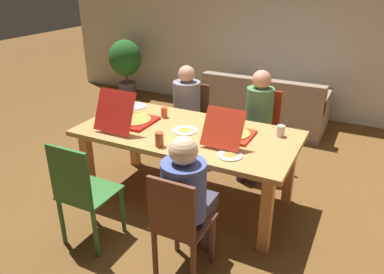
{
  "coord_description": "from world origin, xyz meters",
  "views": [
    {
      "loc": [
        1.53,
        -2.96,
        2.21
      ],
      "look_at": [
        0.0,
        0.1,
        0.67
      ],
      "focal_mm": 35.08,
      "sensor_mm": 36.0,
      "label": 1
    }
  ],
  "objects_px": {
    "potted_plant": "(125,62)",
    "drinking_glass_2": "(164,112)",
    "person_1": "(185,106)",
    "person_2": "(257,116)",
    "chair_1": "(190,116)",
    "plate_2": "(230,155)",
    "plate_1": "(185,130)",
    "couch": "(265,108)",
    "drinking_glass_0": "(281,131)",
    "chair_2": "(260,127)",
    "pizza_box_0": "(231,133)",
    "chair_3": "(81,191)",
    "person_0": "(188,192)",
    "plate_0": "(135,106)",
    "dining_table": "(187,140)",
    "pizza_box_1": "(130,119)",
    "drinking_glass_1": "(159,139)",
    "chair_0": "(179,225)"
  },
  "relations": [
    {
      "from": "plate_1",
      "to": "couch",
      "type": "xyz_separation_m",
      "value": [
        0.14,
        2.35,
        -0.5
      ]
    },
    {
      "from": "chair_1",
      "to": "chair_3",
      "type": "relative_size",
      "value": 0.94
    },
    {
      "from": "chair_3",
      "to": "pizza_box_0",
      "type": "xyz_separation_m",
      "value": [
        0.9,
        1.05,
        0.29
      ]
    },
    {
      "from": "person_0",
      "to": "person_1",
      "type": "height_order",
      "value": "person_1"
    },
    {
      "from": "chair_1",
      "to": "drinking_glass_0",
      "type": "height_order",
      "value": "chair_1"
    },
    {
      "from": "dining_table",
      "to": "chair_3",
      "type": "relative_size",
      "value": 2.17
    },
    {
      "from": "chair_1",
      "to": "pizza_box_0",
      "type": "bearing_deg",
      "value": -46.25
    },
    {
      "from": "chair_3",
      "to": "plate_2",
      "type": "relative_size",
      "value": 4.52
    },
    {
      "from": "chair_1",
      "to": "chair_3",
      "type": "height_order",
      "value": "chair_3"
    },
    {
      "from": "plate_1",
      "to": "drinking_glass_2",
      "type": "xyz_separation_m",
      "value": [
        -0.37,
        0.24,
        0.04
      ]
    },
    {
      "from": "pizza_box_1",
      "to": "drinking_glass_1",
      "type": "relative_size",
      "value": 4.47
    },
    {
      "from": "chair_1",
      "to": "pizza_box_1",
      "type": "xyz_separation_m",
      "value": [
        -0.13,
        -1.08,
        0.31
      ]
    },
    {
      "from": "drinking_glass_0",
      "to": "drinking_glass_2",
      "type": "relative_size",
      "value": 0.97
    },
    {
      "from": "person_0",
      "to": "plate_2",
      "type": "distance_m",
      "value": 0.56
    },
    {
      "from": "chair_3",
      "to": "drinking_glass_0",
      "type": "xyz_separation_m",
      "value": [
        1.3,
        1.29,
        0.29
      ]
    },
    {
      "from": "plate_2",
      "to": "drinking_glass_1",
      "type": "bearing_deg",
      "value": -171.23
    },
    {
      "from": "dining_table",
      "to": "plate_2",
      "type": "xyz_separation_m",
      "value": [
        0.56,
        -0.31,
        0.11
      ]
    },
    {
      "from": "chair_2",
      "to": "chair_3",
      "type": "relative_size",
      "value": 0.98
    },
    {
      "from": "person_1",
      "to": "person_2",
      "type": "bearing_deg",
      "value": 0.34
    },
    {
      "from": "person_1",
      "to": "pizza_box_1",
      "type": "xyz_separation_m",
      "value": [
        -0.13,
        -0.93,
        0.13
      ]
    },
    {
      "from": "plate_1",
      "to": "drinking_glass_0",
      "type": "distance_m",
      "value": 0.9
    },
    {
      "from": "couch",
      "to": "plate_2",
      "type": "bearing_deg",
      "value": -80.6
    },
    {
      "from": "chair_1",
      "to": "plate_1",
      "type": "bearing_deg",
      "value": -65.84
    },
    {
      "from": "chair_3",
      "to": "plate_2",
      "type": "height_order",
      "value": "chair_3"
    },
    {
      "from": "plate_0",
      "to": "plate_2",
      "type": "bearing_deg",
      "value": -25.3
    },
    {
      "from": "person_2",
      "to": "chair_0",
      "type": "bearing_deg",
      "value": -90.0
    },
    {
      "from": "chair_2",
      "to": "pizza_box_0",
      "type": "distance_m",
      "value": 1.0
    },
    {
      "from": "chair_2",
      "to": "plate_0",
      "type": "bearing_deg",
      "value": -154.01
    },
    {
      "from": "drinking_glass_0",
      "to": "chair_2",
      "type": "bearing_deg",
      "value": 119.02
    },
    {
      "from": "pizza_box_0",
      "to": "drinking_glass_1",
      "type": "height_order",
      "value": "pizza_box_0"
    },
    {
      "from": "plate_1",
      "to": "drinking_glass_1",
      "type": "relative_size",
      "value": 1.82
    },
    {
      "from": "dining_table",
      "to": "person_0",
      "type": "xyz_separation_m",
      "value": [
        0.44,
        -0.85,
        0.01
      ]
    },
    {
      "from": "person_2",
      "to": "drinking_glass_1",
      "type": "xyz_separation_m",
      "value": [
        -0.51,
        -1.25,
        0.12
      ]
    },
    {
      "from": "chair_3",
      "to": "pizza_box_1",
      "type": "distance_m",
      "value": 0.97
    },
    {
      "from": "drinking_glass_0",
      "to": "plate_2",
      "type": "bearing_deg",
      "value": -114.55
    },
    {
      "from": "person_2",
      "to": "pizza_box_1",
      "type": "relative_size",
      "value": 2.11
    },
    {
      "from": "dining_table",
      "to": "person_0",
      "type": "bearing_deg",
      "value": -62.68
    },
    {
      "from": "pizza_box_1",
      "to": "drinking_glass_1",
      "type": "xyz_separation_m",
      "value": [
        0.53,
        -0.31,
        0.01
      ]
    },
    {
      "from": "chair_2",
      "to": "chair_3",
      "type": "distance_m",
      "value": 2.2
    },
    {
      "from": "chair_3",
      "to": "plate_0",
      "type": "bearing_deg",
      "value": 105.94
    },
    {
      "from": "pizza_box_1",
      "to": "couch",
      "type": "height_order",
      "value": "pizza_box_1"
    },
    {
      "from": "plate_0",
      "to": "drinking_glass_0",
      "type": "xyz_separation_m",
      "value": [
        1.69,
        -0.07,
        0.05
      ]
    },
    {
      "from": "pizza_box_1",
      "to": "plate_1",
      "type": "distance_m",
      "value": 0.59
    },
    {
      "from": "potted_plant",
      "to": "drinking_glass_2",
      "type": "bearing_deg",
      "value": -46.75
    },
    {
      "from": "person_1",
      "to": "plate_0",
      "type": "bearing_deg",
      "value": -129.51
    },
    {
      "from": "plate_0",
      "to": "pizza_box_0",
      "type": "bearing_deg",
      "value": -14.0
    },
    {
      "from": "plate_1",
      "to": "couch",
      "type": "bearing_deg",
      "value": 86.54
    },
    {
      "from": "person_2",
      "to": "pizza_box_1",
      "type": "height_order",
      "value": "person_2"
    },
    {
      "from": "pizza_box_0",
      "to": "drinking_glass_2",
      "type": "height_order",
      "value": "pizza_box_0"
    },
    {
      "from": "chair_1",
      "to": "plate_2",
      "type": "xyz_separation_m",
      "value": [
        1.03,
        -1.29,
        0.27
      ]
    }
  ]
}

